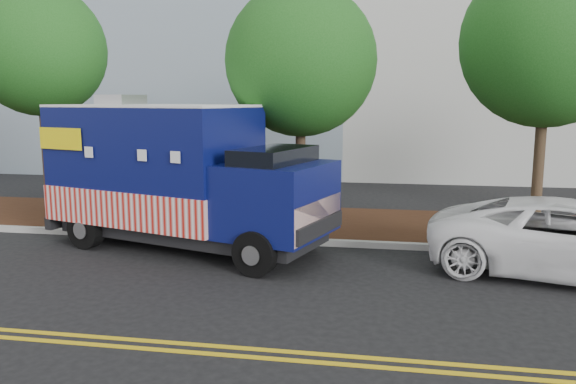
# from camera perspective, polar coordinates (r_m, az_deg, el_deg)

# --- Properties ---
(ground) EXTENTS (120.00, 120.00, 0.00)m
(ground) POSITION_cam_1_polar(r_m,az_deg,el_deg) (12.76, -7.80, -6.52)
(ground) COLOR black
(ground) RESTS_ON ground
(curb) EXTENTS (120.00, 0.18, 0.15)m
(curb) POSITION_cam_1_polar(r_m,az_deg,el_deg) (14.03, -6.08, -4.70)
(curb) COLOR #9E9E99
(curb) RESTS_ON ground
(mulch_strip) EXTENTS (120.00, 4.00, 0.15)m
(mulch_strip) POSITION_cam_1_polar(r_m,az_deg,el_deg) (16.01, -4.02, -2.91)
(mulch_strip) COLOR black
(mulch_strip) RESTS_ON ground
(centerline_near) EXTENTS (120.00, 0.10, 0.01)m
(centerline_near) POSITION_cam_1_polar(r_m,az_deg,el_deg) (8.86, -16.79, -14.07)
(centerline_near) COLOR gold
(centerline_near) RESTS_ON ground
(centerline_far) EXTENTS (120.00, 0.10, 0.01)m
(centerline_far) POSITION_cam_1_polar(r_m,az_deg,el_deg) (8.66, -17.55, -14.68)
(centerline_far) COLOR gold
(centerline_far) RESTS_ON ground
(tree_a) EXTENTS (3.83, 3.83, 6.82)m
(tree_a) POSITION_cam_1_polar(r_m,az_deg,el_deg) (18.32, -23.96, 13.01)
(tree_a) COLOR #38281C
(tree_a) RESTS_ON ground
(tree_b) EXTENTS (3.83, 3.83, 6.36)m
(tree_b) POSITION_cam_1_polar(r_m,az_deg,el_deg) (14.53, 1.31, 13.15)
(tree_b) COLOR #38281C
(tree_b) RESTS_ON ground
(tree_c) EXTENTS (4.07, 4.07, 6.87)m
(tree_c) POSITION_cam_1_polar(r_m,az_deg,el_deg) (15.04, 24.87, 13.67)
(tree_c) COLOR #38281C
(tree_c) RESTS_ON ground
(sign_post) EXTENTS (0.06, 0.06, 2.40)m
(sign_post) POSITION_cam_1_polar(r_m,az_deg,el_deg) (15.02, -16.14, 0.29)
(sign_post) COLOR #473828
(sign_post) RESTS_ON ground
(food_truck) EXTENTS (7.22, 4.36, 3.59)m
(food_truck) POSITION_cam_1_polar(r_m,az_deg,el_deg) (13.44, -11.33, 1.28)
(food_truck) COLOR black
(food_truck) RESTS_ON ground
(white_car) EXTENTS (5.95, 3.88, 1.52)m
(white_car) POSITION_cam_1_polar(r_m,az_deg,el_deg) (12.39, 27.06, -4.32)
(white_car) COLOR white
(white_car) RESTS_ON ground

